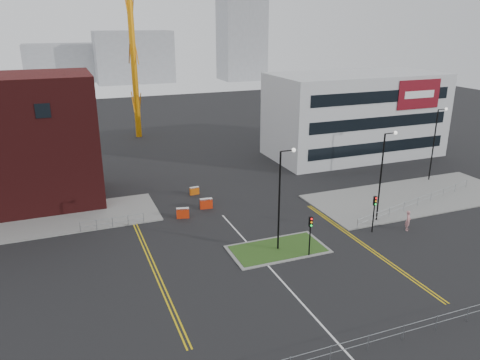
% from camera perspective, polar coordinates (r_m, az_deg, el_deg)
% --- Properties ---
extents(ground, '(200.00, 200.00, 0.00)m').
position_cam_1_polar(ground, '(35.00, 7.48, -14.60)').
color(ground, black).
rests_on(ground, ground).
extents(pavement_left, '(28.00, 8.00, 0.12)m').
position_cam_1_polar(pavement_left, '(51.30, -25.81, -5.02)').
color(pavement_left, slate).
rests_on(pavement_left, ground).
extents(pavement_right, '(24.00, 10.00, 0.12)m').
position_cam_1_polar(pavement_right, '(57.06, 20.27, -1.92)').
color(pavement_right, slate).
rests_on(pavement_right, ground).
extents(island_kerb, '(8.60, 4.60, 0.08)m').
position_cam_1_polar(island_kerb, '(41.89, 4.63, -8.41)').
color(island_kerb, slate).
rests_on(island_kerb, ground).
extents(grass_island, '(8.00, 4.00, 0.12)m').
position_cam_1_polar(grass_island, '(41.88, 4.63, -8.38)').
color(grass_island, '#254717').
rests_on(grass_island, ground).
extents(office_block, '(25.00, 12.20, 12.00)m').
position_cam_1_polar(office_block, '(71.47, 13.82, 7.74)').
color(office_block, silver).
rests_on(office_block, ground).
extents(streetlamp_island, '(1.46, 0.36, 9.18)m').
position_cam_1_polar(streetlamp_island, '(39.80, 5.12, -1.47)').
color(streetlamp_island, black).
rests_on(streetlamp_island, ground).
extents(streetlamp_right_near, '(1.46, 0.36, 9.18)m').
position_cam_1_polar(streetlamp_right_near, '(47.66, 17.07, 1.22)').
color(streetlamp_right_near, black).
rests_on(streetlamp_right_near, ground).
extents(streetlamp_right_far, '(1.46, 0.36, 9.18)m').
position_cam_1_polar(streetlamp_right_far, '(62.49, 22.75, 4.68)').
color(streetlamp_right_far, black).
rests_on(streetlamp_right_far, ground).
extents(traffic_light_island, '(0.28, 0.33, 3.65)m').
position_cam_1_polar(traffic_light_island, '(40.05, 8.58, -5.89)').
color(traffic_light_island, black).
rests_on(traffic_light_island, ground).
extents(traffic_light_right, '(0.28, 0.33, 3.65)m').
position_cam_1_polar(traffic_light_right, '(45.78, 16.08, -3.19)').
color(traffic_light_right, black).
rests_on(traffic_light_right, ground).
extents(railing_front, '(24.05, 0.05, 1.10)m').
position_cam_1_polar(railing_front, '(30.47, 13.25, -18.95)').
color(railing_front, gray).
rests_on(railing_front, ground).
extents(railing_left, '(6.05, 0.05, 1.10)m').
position_cam_1_polar(railing_left, '(47.21, -15.30, -4.84)').
color(railing_left, gray).
rests_on(railing_left, ground).
extents(railing_right, '(19.05, 5.05, 1.10)m').
position_cam_1_polar(railing_right, '(54.14, 20.88, -2.29)').
color(railing_right, gray).
rests_on(railing_right, ground).
extents(centre_line, '(0.15, 30.00, 0.01)m').
position_cam_1_polar(centre_line, '(36.47, 5.94, -13.01)').
color(centre_line, silver).
rests_on(centre_line, ground).
extents(yellow_left_a, '(0.12, 24.00, 0.01)m').
position_cam_1_polar(yellow_left_a, '(40.59, -10.99, -9.73)').
color(yellow_left_a, gold).
rests_on(yellow_left_a, ground).
extents(yellow_left_b, '(0.12, 24.00, 0.01)m').
position_cam_1_polar(yellow_left_b, '(40.63, -10.57, -9.67)').
color(yellow_left_b, gold).
rests_on(yellow_left_b, ground).
extents(yellow_right_a, '(0.12, 20.00, 0.01)m').
position_cam_1_polar(yellow_right_a, '(43.97, 14.70, -7.67)').
color(yellow_right_a, gold).
rests_on(yellow_right_a, ground).
extents(yellow_right_b, '(0.12, 20.00, 0.01)m').
position_cam_1_polar(yellow_right_b, '(44.14, 15.02, -7.60)').
color(yellow_right_b, gold).
rests_on(yellow_right_b, ground).
extents(skyline_b, '(24.00, 12.00, 16.00)m').
position_cam_1_polar(skyline_b, '(157.63, -12.81, 14.42)').
color(skyline_b, gray).
rests_on(skyline_b, ground).
extents(skyline_c, '(14.00, 12.00, 28.00)m').
position_cam_1_polar(skyline_c, '(161.78, 0.20, 17.10)').
color(skyline_c, gray).
rests_on(skyline_c, ground).
extents(skyline_d, '(30.00, 12.00, 12.00)m').
position_cam_1_polar(skyline_d, '(165.94, -19.64, 13.32)').
color(skyline_d, gray).
rests_on(skyline_d, ground).
extents(pedestrian, '(0.86, 0.85, 2.00)m').
position_cam_1_polar(pedestrian, '(47.85, 19.81, -4.66)').
color(pedestrian, '#C98285').
rests_on(pedestrian, ground).
extents(barrier_left, '(1.38, 0.60, 1.13)m').
position_cam_1_polar(barrier_left, '(50.35, -4.15, -2.82)').
color(barrier_left, red).
rests_on(barrier_left, ground).
extents(barrier_mid, '(1.35, 0.72, 1.08)m').
position_cam_1_polar(barrier_mid, '(48.22, -6.99, -3.96)').
color(barrier_mid, red).
rests_on(barrier_mid, ground).
extents(barrier_right, '(1.12, 0.47, 0.91)m').
position_cam_1_polar(barrier_right, '(54.47, -5.59, -1.28)').
color(barrier_right, '#C7540B').
rests_on(barrier_right, ground).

